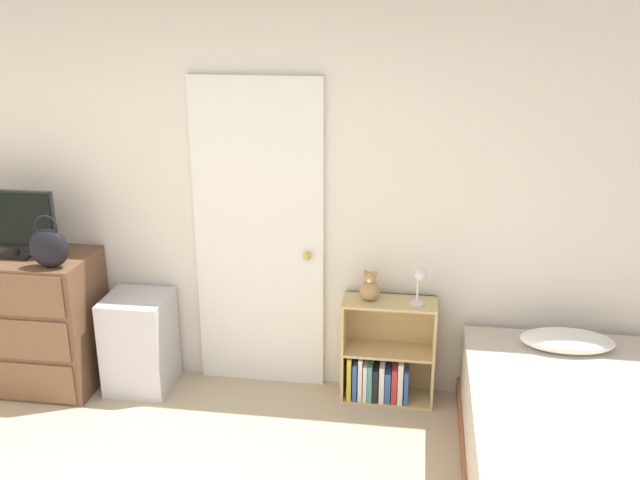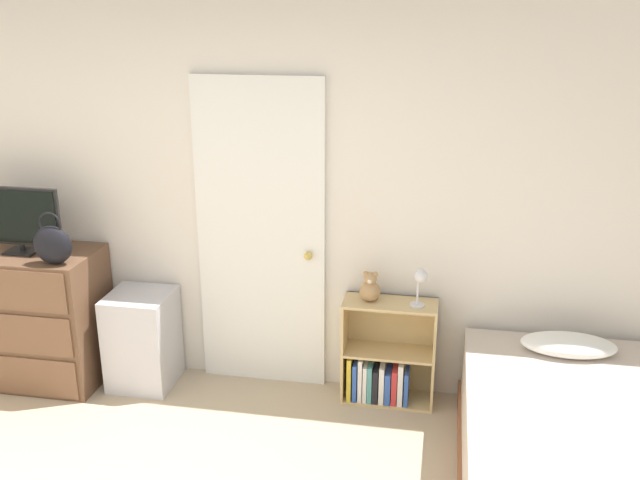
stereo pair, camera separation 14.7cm
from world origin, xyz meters
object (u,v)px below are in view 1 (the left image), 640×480
storage_bin (140,342)px  teddy_bear (370,288)px  handbag (49,248)px  bed (583,448)px  dresser (30,321)px  bookshelf (383,363)px  desk_lamp (420,279)px  tv (12,222)px

storage_bin → teddy_bear: size_ratio=3.28×
handbag → bed: 3.32m
dresser → bookshelf: (2.38, 0.15, -0.21)m
handbag → desk_lamp: handbag is taller
handbag → teddy_bear: 2.02m
tv → desk_lamp: size_ratio=2.36×
handbag → teddy_bear: size_ratio=1.70×
bookshelf → teddy_bear: (-0.10, -0.00, 0.53)m
bookshelf → bed: 1.36m
teddy_bear → desk_lamp: 0.33m
bookshelf → desk_lamp: (0.21, -0.04, 0.62)m
desk_lamp → bookshelf: bearing=170.3°
teddy_bear → bed: (1.21, -0.78, -0.53)m
teddy_bear → bed: teddy_bear is taller
storage_bin → dresser: bearing=-175.0°
bed → bookshelf: bearing=144.8°
storage_bin → bookshelf: bookshelf is taller
handbag → desk_lamp: (2.29, 0.28, -0.19)m
handbag → bookshelf: 2.25m
tv → handbag: 0.37m
dresser → tv: 0.70m
dresser → tv: tv is taller
dresser → desk_lamp: bearing=2.4°
handbag → dresser: bearing=151.1°
handbag → teddy_bear: bearing=9.0°
tv → bookshelf: size_ratio=0.84×
handbag → bed: (3.19, -0.47, -0.80)m
teddy_bear → bed: 1.54m
teddy_bear → storage_bin: bearing=-177.0°
handbag → bookshelf: handbag is taller
bookshelf → handbag: bearing=-171.4°
bed → tv: bearing=169.8°
dresser → bookshelf: size_ratio=1.33×
storage_bin → teddy_bear: 1.61m
storage_bin → bed: 2.84m
tv → bookshelf: 2.57m
storage_bin → handbag: bearing=-151.9°
handbag → storage_bin: handbag is taller
handbag → storage_bin: bearing=28.1°
bookshelf → teddy_bear: teddy_bear is taller
desk_lamp → dresser: bearing=-177.6°
teddy_bear → desk_lamp: bearing=-6.4°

